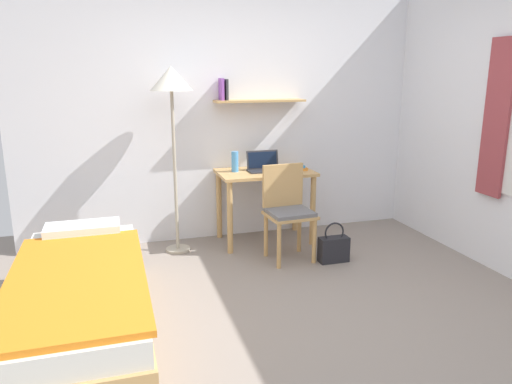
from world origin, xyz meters
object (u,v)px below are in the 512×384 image
standing_lamp (171,89)px  book_stack (297,167)px  handbag (334,248)px  water_bottle (235,162)px  bed (81,301)px  desk_chair (288,208)px  desk (265,185)px  laptop (264,166)px

standing_lamp → book_stack: (1.26, 0.01, -0.81)m
handbag → water_bottle: bearing=133.1°
bed → water_bottle: bearing=45.2°
standing_lamp → handbag: size_ratio=4.64×
standing_lamp → book_stack: standing_lamp is taller
desk_chair → standing_lamp: size_ratio=0.50×
bed → water_bottle: 2.16m
desk_chair → handbag: bearing=-31.0°
book_stack → desk: bearing=177.0°
desk → laptop: 0.20m
bed → standing_lamp: size_ratio=1.14×
desk → laptop: (-0.01, 0.02, 0.20)m
standing_lamp → book_stack: size_ratio=8.93×
water_bottle → handbag: water_bottle is taller
desk → handbag: desk is taller
book_stack → desk_chair: bearing=-119.6°
water_bottle → book_stack: 0.65m
desk_chair → handbag: desk_chair is taller
desk → water_bottle: bearing=169.8°
bed → water_bottle: size_ratio=9.83×
laptop → water_bottle: size_ratio=1.66×
desk_chair → water_bottle: size_ratio=4.31×
desk → bed: bearing=-141.3°
desk → book_stack: book_stack is taller
desk → handbag: bearing=-59.3°
laptop → water_bottle: (-0.30, 0.03, 0.05)m
desk → water_bottle: water_bottle is taller
standing_lamp → desk: bearing=1.5°
laptop → handbag: (0.45, -0.77, -0.67)m
bed → standing_lamp: 2.11m
standing_lamp → water_bottle: 0.96m
book_stack → handbag: (0.10, -0.72, -0.65)m
bed → standing_lamp: bearing=58.8°
desk_chair → bed: bearing=-153.7°
standing_lamp → laptop: bearing=3.0°
water_bottle → desk: bearing=-10.2°
desk_chair → desk: bearing=96.5°
bed → desk: desk is taller
desk → desk_chair: 0.53m
desk → book_stack: 0.38m
desk_chair → standing_lamp: bearing=153.5°
desk_chair → book_stack: 0.63m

